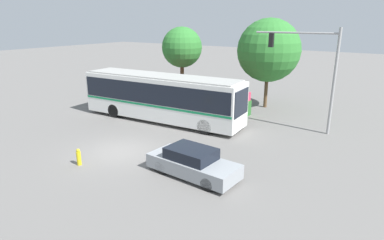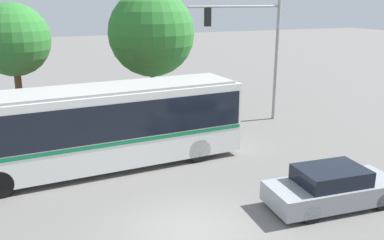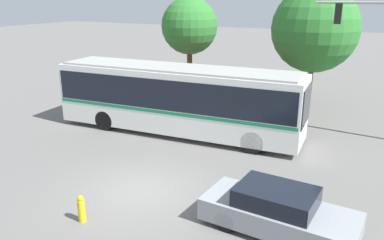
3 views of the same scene
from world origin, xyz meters
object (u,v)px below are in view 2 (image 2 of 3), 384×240
(sedan_foreground, at_px, (332,188))
(street_tree_left, at_px, (13,40))
(traffic_light_pole, at_px, (257,43))
(street_tree_centre, at_px, (151,33))
(city_bus, at_px, (92,124))

(sedan_foreground, height_order, street_tree_left, street_tree_left)
(traffic_light_pole, relative_size, street_tree_centre, 0.92)
(traffic_light_pole, bearing_deg, street_tree_centre, -42.33)
(street_tree_centre, bearing_deg, city_bus, -121.95)
(street_tree_left, bearing_deg, city_bus, -67.53)
(sedan_foreground, height_order, traffic_light_pole, traffic_light_pole)
(street_tree_centre, bearing_deg, traffic_light_pole, -42.33)
(city_bus, distance_m, street_tree_left, 7.28)
(traffic_light_pole, xyz_separation_m, street_tree_centre, (-4.57, 4.16, 0.32))
(street_tree_left, distance_m, street_tree_centre, 7.55)
(traffic_light_pole, distance_m, street_tree_centre, 6.18)
(sedan_foreground, xyz_separation_m, traffic_light_pole, (2.67, 9.63, 3.71))
(city_bus, relative_size, street_tree_left, 1.91)
(city_bus, bearing_deg, street_tree_left, 108.84)
(city_bus, distance_m, street_tree_centre, 9.53)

